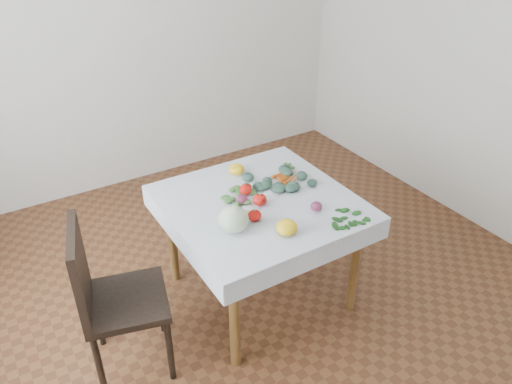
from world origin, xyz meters
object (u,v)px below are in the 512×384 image
at_px(chair, 107,293).
at_px(cabbage, 234,219).
at_px(heirloom_back, 237,169).
at_px(carrot_bunch, 289,176).
at_px(table, 260,215).

xyz_separation_m(chair, cabbage, (0.73, -0.10, 0.27)).
height_order(cabbage, heirloom_back, cabbage).
relative_size(cabbage, carrot_bunch, 0.88).
bearing_deg(table, heirloom_back, 83.13).
bearing_deg(heirloom_back, table, -96.87).
relative_size(cabbage, heirloom_back, 1.59).
bearing_deg(carrot_bunch, chair, -170.21).
bearing_deg(table, cabbage, -147.23).
bearing_deg(table, carrot_bunch, 24.06).
bearing_deg(chair, table, 5.03).
relative_size(table, heirloom_back, 9.30).
bearing_deg(chair, carrot_bunch, 9.79).
bearing_deg(cabbage, carrot_bunch, 28.42).
xyz_separation_m(table, carrot_bunch, (0.32, 0.14, 0.12)).
bearing_deg(carrot_bunch, table, -155.94).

